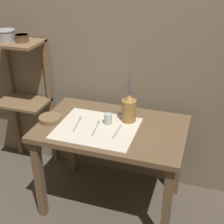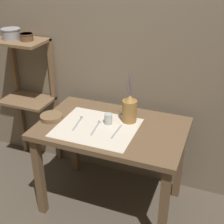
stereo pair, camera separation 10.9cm
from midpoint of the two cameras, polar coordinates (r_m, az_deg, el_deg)
The scene contains 13 objects.
ground_plane at distance 2.81m, azimuth -1.20°, elevation -16.15°, with size 12.00×12.00×0.00m, color brown.
stone_wall_back at distance 2.58m, azimuth 2.00°, elevation 10.89°, with size 7.00×0.06×2.40m.
wooden_table at distance 2.41m, azimuth -1.35°, elevation -4.95°, with size 1.11×0.71×0.76m.
wooden_shelf_unit at distance 2.96m, azimuth -16.98°, elevation 4.92°, with size 0.45×0.31×1.26m.
linen_cloth at distance 2.33m, azimuth -4.12°, elevation -2.93°, with size 0.59×0.49×0.00m.
pitcher_with_flowers at distance 2.37m, azimuth 1.80°, elevation 0.52°, with size 0.11×0.11×0.44m.
wooden_bowl at distance 2.47m, azimuth -12.51°, elevation -1.20°, with size 0.17×0.17×0.04m.
glass_tumbler_near at distance 2.35m, azimuth -2.06°, elevation -1.27°, with size 0.06×0.06×0.08m.
spoon_inner at distance 2.42m, azimuth -7.31°, elevation -1.63°, with size 0.04×0.21×0.02m.
spoon_outer at distance 2.35m, azimuth -4.00°, elevation -2.39°, with size 0.04×0.21×0.02m.
knife_center at distance 2.27m, azimuth -0.43°, elevation -3.60°, with size 0.02×0.20×0.00m.
metal_pot_large at distance 2.83m, azimuth -19.97°, elevation 13.14°, with size 0.16×0.16×0.09m.
metal_pot_small at distance 2.74m, azimuth -17.29°, elevation 12.81°, with size 0.12×0.12×0.06m.
Camera 1 is at (0.63, -1.93, 1.95)m, focal length 50.00 mm.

